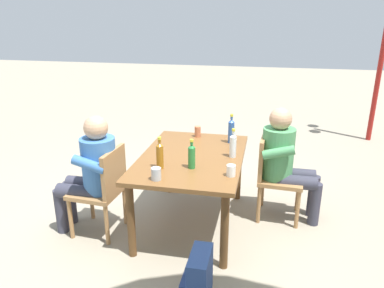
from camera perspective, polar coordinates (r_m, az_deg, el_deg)
ground_plane at (r=3.91m, az=0.00°, el=-11.98°), size 24.00×24.00×0.00m
dining_table at (r=3.62m, az=0.00°, el=-3.19°), size 1.44×0.97×0.74m
chair_far_left at (r=3.92m, az=12.35°, el=-4.35°), size 0.47×0.47×0.87m
chair_near_right at (r=3.63m, az=-13.39°, el=-6.40°), size 0.47×0.47×0.87m
person_in_white_shirt at (r=3.85m, az=14.15°, el=-2.22°), size 0.47×0.61×1.18m
person_in_plaid_shirt at (r=3.62m, az=-15.13°, el=-3.78°), size 0.47×0.61×1.18m
bottle_clear at (r=3.53m, az=6.31°, el=-0.14°), size 0.06×0.06×0.28m
bottle_blue at (r=3.92m, az=6.04°, el=2.07°), size 0.06×0.06×0.31m
bottle_amber at (r=3.27m, az=-4.96°, el=-1.67°), size 0.06×0.06×0.29m
bottle_green at (r=3.26m, az=-0.05°, el=-1.83°), size 0.06×0.06×0.27m
cup_steel at (r=3.07m, az=-5.53°, el=-4.59°), size 0.08×0.08×0.10m
cup_white at (r=3.15m, az=6.01°, el=-4.08°), size 0.08×0.08×0.10m
cup_terracotta at (r=4.11m, az=0.88°, el=1.92°), size 0.07×0.07×0.12m
backpack_by_near_side at (r=2.85m, az=0.97°, el=-20.39°), size 0.32×0.20×0.45m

